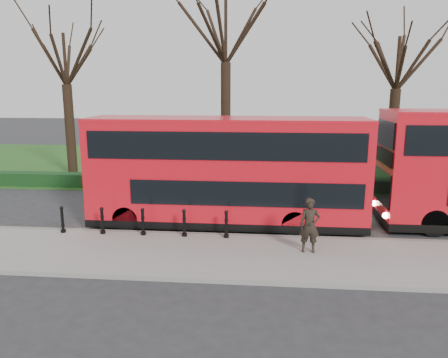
# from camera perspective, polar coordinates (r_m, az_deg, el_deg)

# --- Properties ---
(ground) EXTENTS (120.00, 120.00, 0.00)m
(ground) POSITION_cam_1_polar(r_m,az_deg,el_deg) (18.36, -8.90, -6.27)
(ground) COLOR #28282B
(ground) RESTS_ON ground
(pavement) EXTENTS (60.00, 4.00, 0.15)m
(pavement) POSITION_cam_1_polar(r_m,az_deg,el_deg) (15.62, -11.63, -9.42)
(pavement) COLOR gray
(pavement) RESTS_ON ground
(kerb) EXTENTS (60.00, 0.25, 0.16)m
(kerb) POSITION_cam_1_polar(r_m,az_deg,el_deg) (17.42, -9.72, -7.06)
(kerb) COLOR slate
(kerb) RESTS_ON ground
(grass_verge) EXTENTS (60.00, 18.00, 0.06)m
(grass_verge) POSITION_cam_1_polar(r_m,az_deg,el_deg) (32.68, -2.49, 2.00)
(grass_verge) COLOR #1F4D19
(grass_verge) RESTS_ON ground
(hedge) EXTENTS (60.00, 0.90, 0.80)m
(hedge) POSITION_cam_1_polar(r_m,az_deg,el_deg) (24.67, -5.09, -0.47)
(hedge) COLOR black
(hedge) RESTS_ON ground
(yellow_line_outer) EXTENTS (60.00, 0.10, 0.01)m
(yellow_line_outer) POSITION_cam_1_polar(r_m,az_deg,el_deg) (17.72, -9.46, -6.95)
(yellow_line_outer) COLOR yellow
(yellow_line_outer) RESTS_ON ground
(yellow_line_inner) EXTENTS (60.00, 0.10, 0.01)m
(yellow_line_inner) POSITION_cam_1_polar(r_m,az_deg,el_deg) (17.90, -9.30, -6.75)
(yellow_line_inner) COLOR yellow
(yellow_line_inner) RESTS_ON ground
(tree_left) EXTENTS (6.79, 6.79, 10.61)m
(tree_left) POSITION_cam_1_polar(r_m,az_deg,el_deg) (29.67, -20.12, 15.17)
(tree_left) COLOR black
(tree_left) RESTS_ON ground
(tree_mid) EXTENTS (8.27, 8.27, 12.92)m
(tree_mid) POSITION_cam_1_polar(r_m,az_deg,el_deg) (27.23, 0.23, 19.81)
(tree_mid) COLOR black
(tree_mid) RESTS_ON ground
(tree_right) EXTENTS (6.49, 6.49, 10.13)m
(tree_right) POSITION_cam_1_polar(r_m,az_deg,el_deg) (27.97, 21.82, 14.57)
(tree_right) COLOR black
(tree_right) RESTS_ON ground
(bollard_row) EXTENTS (6.53, 0.15, 1.00)m
(bollard_row) POSITION_cam_1_polar(r_m,az_deg,el_deg) (16.96, -10.55, -5.58)
(bollard_row) COLOR black
(bollard_row) RESTS_ON pavement
(bus_lead) EXTENTS (11.26, 2.58, 4.48)m
(bus_lead) POSITION_cam_1_polar(r_m,az_deg,el_deg) (17.87, 0.32, 0.86)
(bus_lead) COLOR red
(bus_lead) RESTS_ON ground
(pedestrian) EXTENTS (0.70, 0.47, 1.88)m
(pedestrian) POSITION_cam_1_polar(r_m,az_deg,el_deg) (15.16, 11.13, -5.98)
(pedestrian) COLOR black
(pedestrian) RESTS_ON pavement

